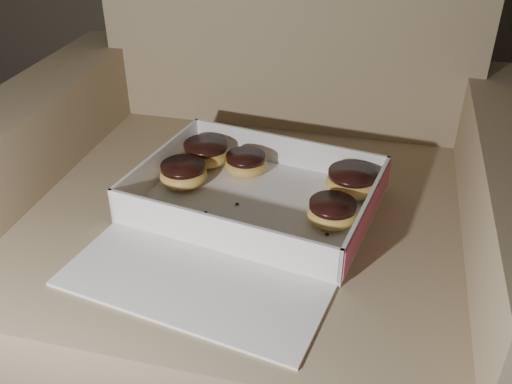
% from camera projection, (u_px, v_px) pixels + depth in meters
% --- Properties ---
extents(armchair, '(1.00, 0.84, 1.04)m').
position_uv_depth(armchair, '(257.00, 242.00, 1.15)').
color(armchair, tan).
rests_on(armchair, floor).
extents(bakery_box, '(0.47, 0.53, 0.07)m').
position_uv_depth(bakery_box, '(248.00, 212.00, 0.97)').
color(bakery_box, white).
rests_on(bakery_box, armchair).
extents(donut_a, '(0.08, 0.08, 0.04)m').
position_uv_depth(donut_a, '(332.00, 212.00, 0.94)').
color(donut_a, '#E8AF51').
rests_on(donut_a, bakery_box).
extents(donut_b, '(0.08, 0.08, 0.04)m').
position_uv_depth(donut_b, '(246.00, 164.00, 1.08)').
color(donut_b, '#E8AF51').
rests_on(donut_b, bakery_box).
extents(donut_c, '(0.09, 0.09, 0.04)m').
position_uv_depth(donut_c, '(183.00, 174.00, 1.04)').
color(donut_c, '#E8AF51').
rests_on(donut_c, bakery_box).
extents(donut_d, '(0.09, 0.09, 0.05)m').
position_uv_depth(donut_d, '(352.00, 182.00, 1.02)').
color(donut_d, '#E8AF51').
rests_on(donut_d, bakery_box).
extents(donut_e, '(0.09, 0.09, 0.05)m').
position_uv_depth(donut_e, '(206.00, 153.00, 1.11)').
color(donut_e, '#E8AF51').
rests_on(donut_e, bakery_box).
extents(crumb_a, '(0.01, 0.01, 0.00)m').
position_uv_depth(crumb_a, '(237.00, 204.00, 1.00)').
color(crumb_a, black).
rests_on(crumb_a, bakery_box).
extents(crumb_b, '(0.01, 0.01, 0.00)m').
position_uv_depth(crumb_b, '(338.00, 230.00, 0.93)').
color(crumb_b, black).
rests_on(crumb_b, bakery_box).
extents(crumb_c, '(0.01, 0.01, 0.00)m').
position_uv_depth(crumb_c, '(327.00, 234.00, 0.92)').
color(crumb_c, black).
rests_on(crumb_c, bakery_box).
extents(crumb_d, '(0.01, 0.01, 0.00)m').
position_uv_depth(crumb_d, '(206.00, 212.00, 0.98)').
color(crumb_d, black).
rests_on(crumb_d, bakery_box).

